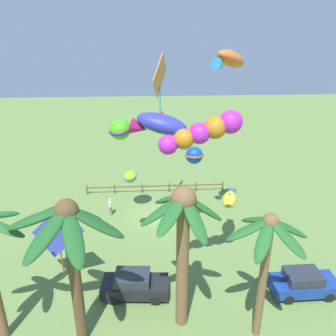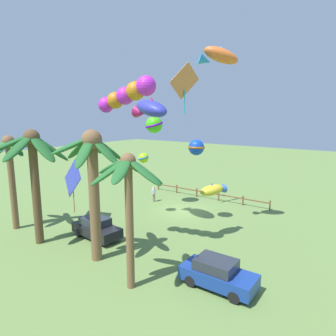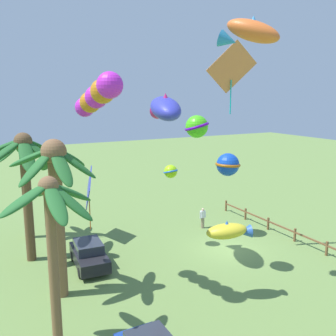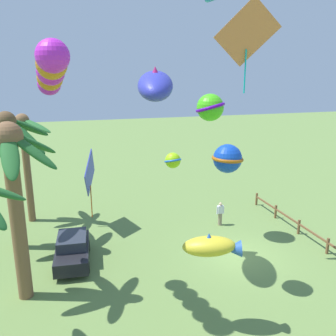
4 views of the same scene
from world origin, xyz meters
name	(u,v)px [view 4 (image 4 of 4)]	position (x,y,z in m)	size (l,w,h in m)	color
ground_plane	(238,256)	(0.00, 0.00, 0.00)	(120.00, 120.00, 0.00)	olive
palm_tree_1	(24,142)	(8.39, 11.42, 5.48)	(3.97, 3.76, 7.35)	brown
palm_tree_2	(8,146)	(4.44, 11.83, 6.06)	(5.26, 4.92, 7.93)	brown
palm_tree_3	(12,175)	(-0.70, 11.04, 5.78)	(4.16, 4.14, 8.03)	brown
rail_fence	(313,234)	(0.18, -4.92, 0.59)	(13.40, 0.12, 0.95)	brown
parked_car_2	(73,249)	(1.82, 8.87, 0.75)	(4.02, 1.99, 1.51)	black
spectator_0	(220,214)	(4.15, -0.71, 0.81)	(0.26, 0.55, 1.59)	gray
kite_ball_0	(210,107)	(2.85, 0.77, 7.96)	(2.38, 2.38, 1.55)	#45CA1A
kite_fish_1	(155,86)	(0.15, 4.65, 9.31)	(3.95, 2.36, 1.83)	#3137B2
kite_fish_2	(212,246)	(-4.89, 3.72, 3.55)	(1.68, 2.44, 0.99)	gold
kite_diamond_3	(90,174)	(6.23, 7.49, 3.60)	(3.28, 0.87, 4.68)	#3640BD
kite_ball_5	(173,160)	(2.11, 3.20, 5.20)	(1.23, 1.23, 0.87)	#A2E617
kite_ball_6	(228,159)	(-2.49, 2.10, 6.31)	(1.52, 1.52, 1.26)	#1242BA
kite_diamond_7	(247,33)	(-0.13, 0.26, 11.67)	(1.12, 2.97, 4.38)	orange
kite_tube_8	(51,69)	(-1.86, 9.13, 10.03)	(4.12, 1.34, 2.07)	#C526C9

